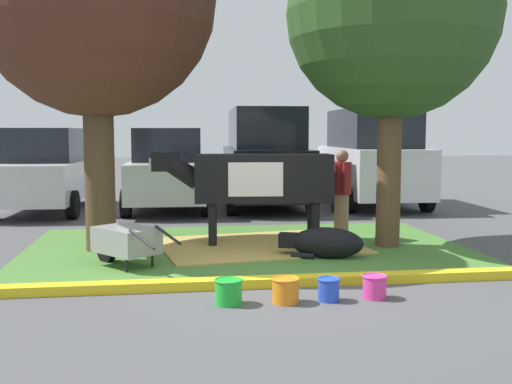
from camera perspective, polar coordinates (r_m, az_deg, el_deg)
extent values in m
plane|color=#4C4C4F|center=(7.97, 1.85, -8.25)|extent=(80.00, 80.00, 0.00)
cube|color=#477A33|center=(10.02, -0.89, -5.32)|extent=(7.19, 4.69, 0.02)
cube|color=yellow|center=(7.60, 1.53, -8.48)|extent=(8.39, 0.24, 0.12)
cube|color=tan|center=(10.14, 0.24, -5.09)|extent=(3.54, 2.87, 0.04)
cylinder|color=#4C3823|center=(9.99, -14.59, 2.27)|extent=(0.48, 0.48, 2.72)
cylinder|color=brown|center=(10.24, 12.46, 2.20)|extent=(0.40, 0.40, 2.64)
sphere|color=#2D5123|center=(10.41, 12.76, 16.23)|extent=(3.45, 3.45, 3.45)
cube|color=black|center=(10.21, 0.70, 1.35)|extent=(2.35, 0.89, 0.80)
cube|color=white|center=(10.20, -0.14, 1.35)|extent=(0.96, 0.79, 0.56)
cylinder|color=black|center=(10.19, -6.78, 1.87)|extent=(0.66, 0.37, 0.58)
cube|color=black|center=(10.21, -8.59, 2.86)|extent=(0.46, 0.30, 0.32)
cube|color=white|center=(10.23, -9.70, 2.63)|extent=(0.14, 0.21, 0.20)
cylinder|color=black|center=(10.03, -4.14, -3.20)|extent=(0.14, 0.14, 0.75)
cylinder|color=black|center=(10.51, -4.10, -2.79)|extent=(0.14, 0.14, 0.75)
cylinder|color=black|center=(10.15, 5.66, -3.10)|extent=(0.14, 0.14, 0.75)
cylinder|color=black|center=(10.63, 5.25, -2.70)|extent=(0.14, 0.14, 0.75)
cylinder|color=black|center=(10.38, 7.32, -0.01)|extent=(0.06, 0.06, 0.70)
ellipsoid|color=black|center=(9.26, 6.74, -4.81)|extent=(1.20, 0.84, 0.48)
cube|color=black|center=(9.33, 3.07, -4.58)|extent=(0.33, 0.29, 0.22)
cube|color=silver|center=(9.35, 2.34, -4.55)|extent=(0.09, 0.11, 0.16)
cylinder|color=black|center=(9.16, 4.43, -6.05)|extent=(0.36, 0.22, 0.10)
cylinder|color=#9E7F5B|center=(10.89, 8.07, -2.34)|extent=(0.26, 0.26, 0.82)
cylinder|color=maroon|center=(10.82, 8.12, 1.31)|extent=(0.34, 0.34, 0.57)
sphere|color=#8C664C|center=(10.79, 8.15, 3.40)|extent=(0.22, 0.22, 0.22)
cylinder|color=maroon|center=(10.60, 8.42, 1.37)|extent=(0.09, 0.09, 0.54)
cylinder|color=maroon|center=(11.03, 7.84, 1.54)|extent=(0.09, 0.09, 0.54)
cube|color=gray|center=(8.74, -12.17, -4.46)|extent=(1.04, 1.08, 0.36)
cylinder|color=black|center=(9.18, -13.97, -5.41)|extent=(0.31, 0.34, 0.36)
cylinder|color=black|center=(8.43, -12.16, -6.78)|extent=(0.04, 0.04, 0.24)
cylinder|color=black|center=(8.68, -9.78, -6.36)|extent=(0.04, 0.04, 0.24)
cylinder|color=black|center=(8.07, -10.77, -4.40)|extent=(0.37, 0.43, 0.23)
cylinder|color=black|center=(8.34, -8.35, -4.04)|extent=(0.37, 0.43, 0.23)
cylinder|color=green|center=(6.82, -2.61, -9.45)|extent=(0.30, 0.30, 0.27)
torus|color=green|center=(6.79, -2.61, -8.34)|extent=(0.33, 0.33, 0.02)
cylinder|color=orange|center=(6.88, 2.82, -9.32)|extent=(0.30, 0.30, 0.27)
torus|color=orange|center=(6.85, 2.83, -8.21)|extent=(0.32, 0.32, 0.02)
cylinder|color=blue|center=(7.01, 6.89, -9.18)|extent=(0.24, 0.24, 0.25)
torus|color=blue|center=(6.98, 6.90, -8.18)|extent=(0.27, 0.27, 0.02)
cylinder|color=#EA3893|center=(7.19, 11.15, -8.83)|extent=(0.27, 0.27, 0.26)
torus|color=#EA3893|center=(7.16, 11.17, -7.82)|extent=(0.30, 0.30, 0.02)
cube|color=silver|center=(15.50, -19.27, 1.09)|extent=(1.97, 4.47, 0.90)
cube|color=black|center=(15.46, -19.37, 4.23)|extent=(1.67, 2.26, 0.80)
cylinder|color=black|center=(17.14, -21.05, -0.07)|extent=(0.25, 0.65, 0.64)
cylinder|color=black|center=(16.76, -15.10, -0.01)|extent=(0.25, 0.65, 0.64)
cylinder|color=black|center=(13.96, -16.96, -1.16)|extent=(0.25, 0.65, 0.64)
cube|color=silver|center=(15.20, -8.28, 1.26)|extent=(1.97, 4.47, 0.90)
cube|color=black|center=(15.16, -8.32, 4.47)|extent=(1.67, 2.26, 0.80)
cylinder|color=black|center=(16.72, -11.14, 0.06)|extent=(0.25, 0.65, 0.64)
cylinder|color=black|center=(16.65, -4.96, 0.12)|extent=(0.25, 0.65, 0.64)
cylinder|color=black|center=(13.89, -12.20, -1.08)|extent=(0.25, 0.65, 0.64)
cylinder|color=black|center=(13.81, -4.76, -1.01)|extent=(0.25, 0.65, 0.64)
cube|color=black|center=(15.50, 0.83, 1.96)|extent=(2.08, 4.67, 1.20)
cube|color=black|center=(15.46, 0.83, 6.03)|extent=(1.80, 3.26, 1.00)
cylinder|color=black|center=(16.95, -2.96, 0.24)|extent=(0.25, 0.65, 0.64)
cylinder|color=black|center=(17.15, 3.39, 0.30)|extent=(0.25, 0.65, 0.64)
cylinder|color=black|center=(13.98, -2.33, -0.91)|extent=(0.25, 0.65, 0.64)
cylinder|color=black|center=(14.22, 5.33, -0.82)|extent=(0.25, 0.65, 0.64)
cube|color=silver|center=(16.18, 10.84, 2.02)|extent=(2.08, 4.67, 1.20)
cube|color=black|center=(16.15, 10.91, 5.92)|extent=(1.80, 3.26, 1.00)
cylinder|color=black|center=(17.43, 6.39, 0.36)|extent=(0.25, 0.65, 0.64)
cylinder|color=black|center=(17.93, 12.34, 0.41)|extent=(0.25, 0.65, 0.64)
cylinder|color=black|center=(14.54, 8.90, -0.72)|extent=(0.25, 0.65, 0.64)
cylinder|color=black|center=(15.13, 15.87, -0.62)|extent=(0.25, 0.65, 0.64)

